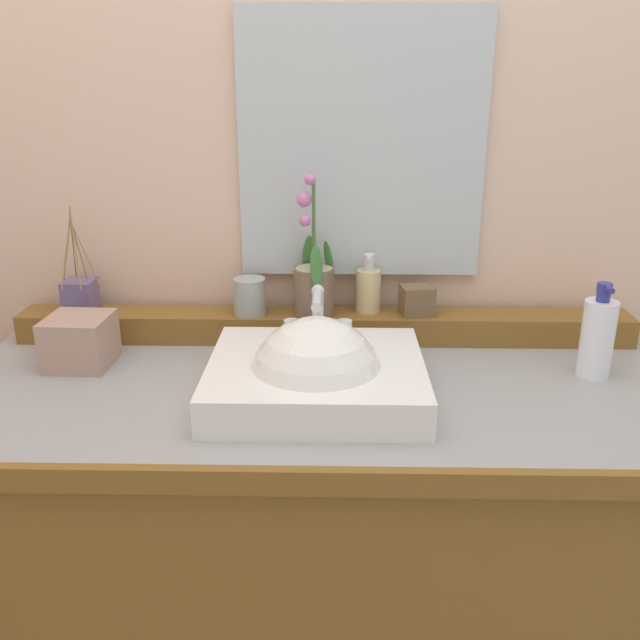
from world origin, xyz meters
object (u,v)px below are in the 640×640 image
object	(u,v)px
reed_diffuser	(80,295)
trinket_box	(417,300)
sink_basin	(316,381)
tumbler_cup	(250,296)
tissue_box	(80,341)
potted_plant	(314,283)
lotion_bottle	(597,337)
soap_dispenser	(368,289)

from	to	relation	value
reed_diffuser	trinket_box	world-z (taller)	reed_diffuser
sink_basin	trinket_box	xyz separation A→B (m)	(0.22, 0.31, 0.06)
tumbler_cup	reed_diffuser	size ratio (longest dim) A/B	0.34
sink_basin	tissue_box	size ratio (longest dim) A/B	3.17
potted_plant	trinket_box	bearing A→B (deg)	1.47
lotion_bottle	sink_basin	bearing A→B (deg)	-168.73
tumbler_cup	tissue_box	xyz separation A→B (m)	(-0.35, -0.15, -0.05)
soap_dispenser	lotion_bottle	bearing A→B (deg)	-25.26
trinket_box	tissue_box	world-z (taller)	trinket_box
reed_diffuser	trinket_box	size ratio (longest dim) A/B	3.43
tissue_box	lotion_bottle	bearing A→B (deg)	-1.92
tissue_box	sink_basin	bearing A→B (deg)	-16.40
soap_dispenser	lotion_bottle	size ratio (longest dim) A/B	0.69
reed_diffuser	tissue_box	bearing A→B (deg)	-72.52
tumbler_cup	trinket_box	distance (m)	0.39
sink_basin	reed_diffuser	xyz separation A→B (m)	(-0.56, 0.31, 0.07)
tumbler_cup	reed_diffuser	xyz separation A→B (m)	(-0.40, 0.01, -0.00)
trinket_box	tumbler_cup	bearing A→B (deg)	169.71
trinket_box	tissue_box	bearing A→B (deg)	-178.90
soap_dispenser	tumbler_cup	xyz separation A→B (m)	(-0.27, -0.03, -0.01)
tumbler_cup	tissue_box	size ratio (longest dim) A/B	0.66
sink_basin	potted_plant	xyz separation A→B (m)	(-0.01, 0.30, 0.11)
soap_dispenser	trinket_box	distance (m)	0.12
trinket_box	lotion_bottle	xyz separation A→B (m)	(0.35, -0.19, -0.01)
tissue_box	soap_dispenser	bearing A→B (deg)	16.08
soap_dispenser	lotion_bottle	world-z (taller)	soap_dispenser
sink_basin	potted_plant	world-z (taller)	potted_plant
soap_dispenser	lotion_bottle	xyz separation A→B (m)	(0.46, -0.22, -0.03)
soap_dispenser	trinket_box	size ratio (longest dim) A/B	1.90
potted_plant	lotion_bottle	distance (m)	0.61
potted_plant	tissue_box	size ratio (longest dim) A/B	2.49
reed_diffuser	tumbler_cup	bearing A→B (deg)	-1.60
sink_basin	soap_dispenser	xyz separation A→B (m)	(0.11, 0.33, 0.09)
sink_basin	trinket_box	distance (m)	0.38
potted_plant	trinket_box	world-z (taller)	potted_plant
tumbler_cup	lotion_bottle	size ratio (longest dim) A/B	0.43
tumbler_cup	reed_diffuser	distance (m)	0.40
trinket_box	lotion_bottle	size ratio (longest dim) A/B	0.36
soap_dispenser	trinket_box	bearing A→B (deg)	-11.89
lotion_bottle	tissue_box	size ratio (longest dim) A/B	1.54
potted_plant	soap_dispenser	xyz separation A→B (m)	(0.13, 0.03, -0.02)
potted_plant	soap_dispenser	size ratio (longest dim) A/B	2.35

